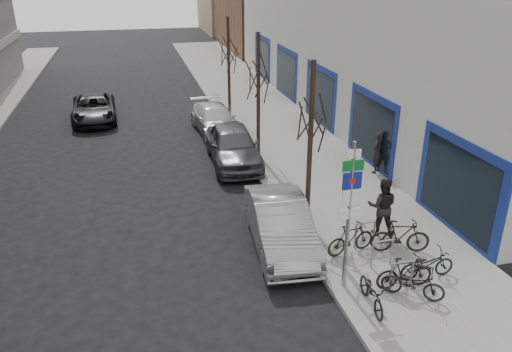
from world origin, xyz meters
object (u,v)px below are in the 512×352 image
tree_mid (258,67)px  bike_far_curb (413,281)px  meter_back (230,115)px  parked_car_back (216,119)px  bike_far_inner (400,236)px  tree_far (228,44)px  meter_mid (257,151)px  tree_near (312,107)px  bike_rack (382,250)px  meter_front (299,210)px  bike_mid_inner (351,238)px  pedestrian_far (382,206)px  parked_car_mid (233,145)px  lane_car (94,109)px  pedestrian_near (377,152)px  bike_near_left (372,290)px  bike_near_right (405,272)px  parked_car_front (280,224)px  bike_mid_curb (428,262)px  highway_sign_pole (350,208)px

tree_mid → bike_far_curb: tree_mid is taller
meter_back → parked_car_back: meter_back is taller
bike_far_inner → tree_far: bearing=23.0°
meter_mid → bike_far_curb: meter_mid is taller
tree_near → tree_far: size_ratio=1.00×
meter_back → bike_rack: bearing=-83.0°
meter_front → bike_mid_inner: size_ratio=0.79×
meter_back → pedestrian_far: 11.94m
parked_car_mid → lane_car: (-6.15, 8.17, -0.15)m
meter_mid → pedestrian_far: bearing=-68.1°
bike_rack → pedestrian_near: bearing=64.7°
tree_far → bike_near_left: 17.85m
meter_back → bike_near_left: 15.02m
parked_car_mid → parked_car_back: size_ratio=1.04×
tree_near → pedestrian_near: 6.25m
lane_car → bike_far_inner: bearing=-62.8°
meter_front → parked_car_mid: 6.71m
meter_mid → bike_mid_inner: (1.08, -7.05, -0.28)m
meter_mid → lane_car: (-6.90, 9.34, -0.23)m
bike_near_right → lane_car: 20.27m
parked_car_front → pedestrian_near: 6.98m
parked_car_front → bike_rack: bearing=-34.1°
tree_far → tree_near: bearing=-90.0°
meter_front → meter_back: same height
parked_car_mid → meter_back: bearing=82.2°
bike_mid_curb → meter_back: bearing=10.1°
bike_rack → tree_near: (-1.20, 2.90, 3.44)m
tree_mid → bike_mid_curb: 11.01m
bike_near_right → parked_car_back: size_ratio=0.33×
bike_rack → meter_mid: 8.07m
bike_far_inner → pedestrian_near: size_ratio=1.01×
tree_mid → meter_back: bearing=96.4°
meter_back → parked_car_front: size_ratio=0.27×
tree_mid → parked_car_back: tree_mid is taller
meter_back → parked_car_front: (-0.75, -11.46, -0.15)m
meter_mid → bike_mid_curb: (2.57, -8.73, -0.28)m
parked_car_back → bike_far_inner: bearing=-80.1°
highway_sign_pole → bike_far_inner: 3.10m
meter_mid → parked_car_mid: size_ratio=0.26×
bike_mid_inner → parked_car_back: 12.86m
bike_far_inner → bike_rack: bearing=137.9°
parked_car_front → lane_car: size_ratio=0.94×
bike_rack → bike_far_inner: bearing=32.5°
lane_car → meter_mid: bearing=-55.7°
tree_far → lane_car: bearing=169.6°
bike_far_inner → parked_car_mid: (-3.26, 8.52, 0.16)m
bike_near_left → bike_mid_curb: (2.01, 0.77, 0.02)m
bike_rack → tree_mid: tree_mid is taller
meter_front → meter_mid: 5.50m
bike_mid_inner → parked_car_back: bearing=-3.5°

